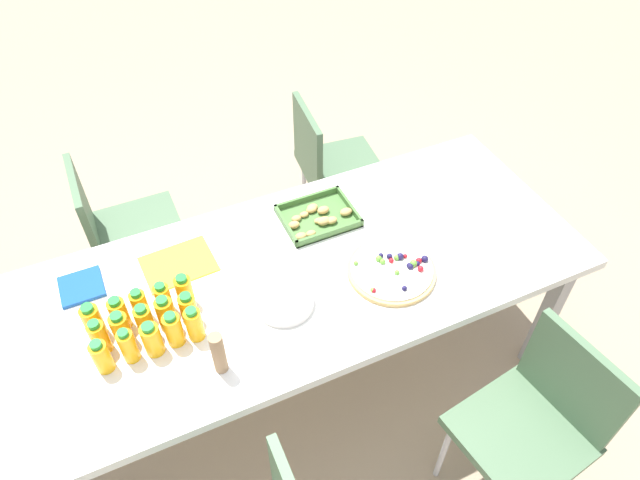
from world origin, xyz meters
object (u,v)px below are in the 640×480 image
object	(u,v)px
party_table	(296,283)
chair_far_left	(120,228)
juice_bottle_13	(163,298)
juice_bottle_14	(185,291)
chair_near_right	(538,419)
juice_bottle_7	(145,322)
juice_bottle_8	(166,314)
juice_bottle_4	(194,324)
juice_bottle_10	(93,321)
snack_tray	(318,218)
juice_bottle_0	(102,357)
juice_bottle_2	(152,339)
juice_bottle_6	(121,329)
plate_stack	(284,302)
juice_bottle_1	(128,346)
juice_bottle_5	(99,337)
cardboard_tube	(218,353)
juice_bottle_12	(140,306)
fruit_pizza	(392,270)
juice_bottle_3	(174,329)
chair_far_right	(329,162)
paper_folder	(179,264)
napkin_stack	(81,287)
juice_bottle_11	(119,314)
juice_bottle_9	(188,309)

from	to	relation	value
party_table	chair_far_left	size ratio (longest dim) A/B	2.63
juice_bottle_13	juice_bottle_14	world-z (taller)	juice_bottle_14
chair_near_right	juice_bottle_7	distance (m)	1.38
party_table	juice_bottle_8	distance (m)	0.51
juice_bottle_4	juice_bottle_10	size ratio (longest dim) A/B	0.99
chair_near_right	snack_tray	distance (m)	1.09
chair_far_left	juice_bottle_0	xyz separation A→B (m)	(-0.16, -0.90, 0.31)
juice_bottle_2	juice_bottle_6	distance (m)	0.11
juice_bottle_0	plate_stack	size ratio (longest dim) A/B	0.65
juice_bottle_1	juice_bottle_10	xyz separation A→B (m)	(-0.08, 0.14, 0.00)
chair_near_right	juice_bottle_13	xyz separation A→B (m)	(-1.05, 0.80, 0.31)
party_table	juice_bottle_8	bearing A→B (deg)	-174.65
juice_bottle_5	juice_bottle_2	bearing A→B (deg)	-27.27
plate_stack	cardboard_tube	world-z (taller)	cardboard_tube
chair_near_right	juice_bottle_10	world-z (taller)	juice_bottle_10
juice_bottle_5	juice_bottle_7	xyz separation A→B (m)	(0.15, -0.00, 0.00)
juice_bottle_12	fruit_pizza	xyz separation A→B (m)	(0.88, -0.18, -0.05)
chair_far_left	juice_bottle_3	bearing A→B (deg)	4.81
chair_far_right	paper_folder	distance (m)	1.12
juice_bottle_6	snack_tray	xyz separation A→B (m)	(0.82, 0.26, -0.05)
juice_bottle_4	napkin_stack	distance (m)	0.50
juice_bottle_0	juice_bottle_10	bearing A→B (deg)	90.30
juice_bottle_5	juice_bottle_11	distance (m)	0.10
juice_bottle_13	juice_bottle_3	bearing A→B (deg)	-90.50
chair_near_right	juice_bottle_14	distance (m)	1.30
juice_bottle_9	snack_tray	world-z (taller)	juice_bottle_9
chair_far_right	juice_bottle_0	world-z (taller)	juice_bottle_0
juice_bottle_12	cardboard_tube	world-z (taller)	cardboard_tube
juice_bottle_14	juice_bottle_9	bearing A→B (deg)	-96.03
juice_bottle_8	snack_tray	bearing A→B (deg)	21.27
chair_far_right	juice_bottle_0	distance (m)	1.58
juice_bottle_0	juice_bottle_6	world-z (taller)	juice_bottle_6
juice_bottle_12	juice_bottle_14	size ratio (longest dim) A/B	0.98
chair_far_left	juice_bottle_9	size ratio (longest dim) A/B	6.19
juice_bottle_6	chair_near_right	bearing A→B (deg)	-31.09
juice_bottle_10	juice_bottle_9	bearing A→B (deg)	-14.51
party_table	fruit_pizza	world-z (taller)	fruit_pizza
snack_tray	juice_bottle_1	bearing A→B (deg)	-157.72
juice_bottle_12	juice_bottle_10	bearing A→B (deg)	-179.34
chair_far_right	juice_bottle_12	world-z (taller)	juice_bottle_12
juice_bottle_0	juice_bottle_3	bearing A→B (deg)	1.05
juice_bottle_4	paper_folder	bearing A→B (deg)	85.51
chair_far_left	paper_folder	distance (m)	0.64
juice_bottle_5	juice_bottle_12	bearing A→B (deg)	26.41
juice_bottle_1	snack_tray	xyz separation A→B (m)	(0.81, 0.33, -0.05)
juice_bottle_1	plate_stack	size ratio (longest dim) A/B	0.68
juice_bottle_11	juice_bottle_13	world-z (taller)	juice_bottle_11
fruit_pizza	juice_bottle_0	bearing A→B (deg)	178.27
juice_bottle_10	plate_stack	distance (m)	0.64
juice_bottle_13	napkin_stack	world-z (taller)	juice_bottle_13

